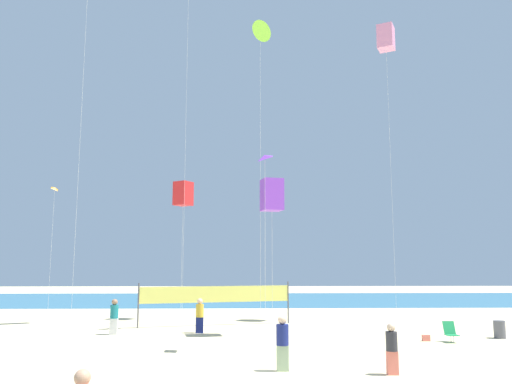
{
  "coord_description": "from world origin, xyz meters",
  "views": [
    {
      "loc": [
        -1.03,
        -17.64,
        3.46
      ],
      "look_at": [
        -0.28,
        10.53,
        7.48
      ],
      "focal_mm": 35.14,
      "sensor_mm": 36.0,
      "label": 1
    }
  ],
  "objects_px": {
    "beachgoer_teal_shirt": "(114,316)",
    "kite_orange_diamond": "(55,191)",
    "volleyball_net": "(216,296)",
    "kite_pink_box": "(386,38)",
    "beachgoer_charcoal_shirt": "(392,347)",
    "kite_violet_diamond": "(264,158)",
    "beach_handbag": "(426,338)",
    "kite_red_box": "(183,194)",
    "trash_barrel": "(500,329)",
    "folding_beach_chair": "(450,331)",
    "kite_lime_delta": "(260,32)",
    "kite_violet_box": "(272,195)",
    "beachgoer_navy_shirt": "(282,341)",
    "beachgoer_mustard_shirt": "(200,314)"
  },
  "relations": [
    {
      "from": "beachgoer_teal_shirt",
      "to": "kite_orange_diamond",
      "type": "distance_m",
      "value": 12.31
    },
    {
      "from": "volleyball_net",
      "to": "kite_pink_box",
      "type": "relative_size",
      "value": 0.45
    },
    {
      "from": "beachgoer_charcoal_shirt",
      "to": "kite_violet_diamond",
      "type": "bearing_deg",
      "value": 149.22
    },
    {
      "from": "kite_violet_diamond",
      "to": "kite_orange_diamond",
      "type": "relative_size",
      "value": 0.94
    },
    {
      "from": "beachgoer_teal_shirt",
      "to": "kite_pink_box",
      "type": "bearing_deg",
      "value": 100.32
    },
    {
      "from": "beachgoer_teal_shirt",
      "to": "beach_handbag",
      "type": "distance_m",
      "value": 14.8
    },
    {
      "from": "kite_red_box",
      "to": "trash_barrel",
      "type": "bearing_deg",
      "value": -27.71
    },
    {
      "from": "beachgoer_charcoal_shirt",
      "to": "kite_red_box",
      "type": "distance_m",
      "value": 19.37
    },
    {
      "from": "beachgoer_charcoal_shirt",
      "to": "trash_barrel",
      "type": "relative_size",
      "value": 1.97
    },
    {
      "from": "beachgoer_charcoal_shirt",
      "to": "kite_orange_diamond",
      "type": "relative_size",
      "value": 0.18
    },
    {
      "from": "volleyball_net",
      "to": "kite_pink_box",
      "type": "distance_m",
      "value": 19.67
    },
    {
      "from": "kite_orange_diamond",
      "to": "volleyball_net",
      "type": "bearing_deg",
      "value": -21.12
    },
    {
      "from": "trash_barrel",
      "to": "folding_beach_chair",
      "type": "bearing_deg",
      "value": -159.11
    },
    {
      "from": "kite_pink_box",
      "to": "kite_lime_delta",
      "type": "xyz_separation_m",
      "value": [
        -8.32,
        -3.55,
        -1.45
      ]
    },
    {
      "from": "kite_violet_diamond",
      "to": "kite_violet_box",
      "type": "xyz_separation_m",
      "value": [
        0.57,
        4.54,
        -0.9
      ]
    },
    {
      "from": "kite_red_box",
      "to": "kite_lime_delta",
      "type": "bearing_deg",
      "value": -46.1
    },
    {
      "from": "volleyball_net",
      "to": "kite_pink_box",
      "type": "bearing_deg",
      "value": 8.85
    },
    {
      "from": "beachgoer_teal_shirt",
      "to": "beach_handbag",
      "type": "bearing_deg",
      "value": 72.4
    },
    {
      "from": "kite_violet_diamond",
      "to": "kite_lime_delta",
      "type": "height_order",
      "value": "kite_lime_delta"
    },
    {
      "from": "beachgoer_navy_shirt",
      "to": "beach_handbag",
      "type": "distance_m",
      "value": 9.31
    },
    {
      "from": "beach_handbag",
      "to": "beachgoer_charcoal_shirt",
      "type": "bearing_deg",
      "value": -117.59
    },
    {
      "from": "beachgoer_navy_shirt",
      "to": "kite_lime_delta",
      "type": "bearing_deg",
      "value": 13.47
    },
    {
      "from": "kite_orange_diamond",
      "to": "beachgoer_charcoal_shirt",
      "type": "bearing_deg",
      "value": -44.64
    },
    {
      "from": "trash_barrel",
      "to": "kite_orange_diamond",
      "type": "relative_size",
      "value": 0.09
    },
    {
      "from": "beachgoer_mustard_shirt",
      "to": "beachgoer_charcoal_shirt",
      "type": "xyz_separation_m",
      "value": [
        6.88,
        -9.68,
        -0.07
      ]
    },
    {
      "from": "volleyball_net",
      "to": "kite_violet_box",
      "type": "height_order",
      "value": "kite_violet_box"
    },
    {
      "from": "beachgoer_navy_shirt",
      "to": "kite_lime_delta",
      "type": "xyz_separation_m",
      "value": [
        -0.35,
        10.23,
        15.62
      ]
    },
    {
      "from": "beachgoer_navy_shirt",
      "to": "kite_violet_box",
      "type": "relative_size",
      "value": 0.23
    },
    {
      "from": "beachgoer_charcoal_shirt",
      "to": "volleyball_net",
      "type": "relative_size",
      "value": 0.19
    },
    {
      "from": "beachgoer_mustard_shirt",
      "to": "beachgoer_navy_shirt",
      "type": "xyz_separation_m",
      "value": [
        3.47,
        -9.04,
        0.04
      ]
    },
    {
      "from": "beachgoer_navy_shirt",
      "to": "kite_orange_diamond",
      "type": "xyz_separation_m",
      "value": [
        -13.79,
        16.35,
        7.25
      ]
    },
    {
      "from": "folding_beach_chair",
      "to": "kite_violet_box",
      "type": "distance_m",
      "value": 10.32
    },
    {
      "from": "kite_orange_diamond",
      "to": "beach_handbag",
      "type": "bearing_deg",
      "value": -26.2
    },
    {
      "from": "folding_beach_chair",
      "to": "volleyball_net",
      "type": "bearing_deg",
      "value": -174.96
    },
    {
      "from": "kite_pink_box",
      "to": "kite_red_box",
      "type": "bearing_deg",
      "value": 173.69
    },
    {
      "from": "beachgoer_charcoal_shirt",
      "to": "kite_lime_delta",
      "type": "relative_size",
      "value": 0.09
    },
    {
      "from": "trash_barrel",
      "to": "kite_violet_diamond",
      "type": "relative_size",
      "value": 0.1
    },
    {
      "from": "beachgoer_teal_shirt",
      "to": "kite_lime_delta",
      "type": "distance_m",
      "value": 17.35
    },
    {
      "from": "trash_barrel",
      "to": "kite_violet_box",
      "type": "height_order",
      "value": "kite_violet_box"
    },
    {
      "from": "beach_handbag",
      "to": "kite_lime_delta",
      "type": "distance_m",
      "value": 18.44
    },
    {
      "from": "beachgoer_teal_shirt",
      "to": "kite_lime_delta",
      "type": "height_order",
      "value": "kite_lime_delta"
    },
    {
      "from": "kite_lime_delta",
      "to": "folding_beach_chair",
      "type": "bearing_deg",
      "value": -27.84
    },
    {
      "from": "beachgoer_mustard_shirt",
      "to": "kite_violet_diamond",
      "type": "relative_size",
      "value": 0.21
    },
    {
      "from": "kite_red_box",
      "to": "beachgoer_teal_shirt",
      "type": "bearing_deg",
      "value": -110.33
    },
    {
      "from": "beachgoer_charcoal_shirt",
      "to": "kite_red_box",
      "type": "xyz_separation_m",
      "value": [
        -8.57,
        15.87,
        7.07
      ]
    },
    {
      "from": "trash_barrel",
      "to": "kite_violet_box",
      "type": "relative_size",
      "value": 0.11
    },
    {
      "from": "beachgoer_navy_shirt",
      "to": "folding_beach_chair",
      "type": "bearing_deg",
      "value": -42.21
    },
    {
      "from": "beachgoer_navy_shirt",
      "to": "kite_violet_diamond",
      "type": "bearing_deg",
      "value": 18.67
    },
    {
      "from": "kite_lime_delta",
      "to": "kite_red_box",
      "type": "distance_m",
      "value": 11.1
    },
    {
      "from": "beachgoer_charcoal_shirt",
      "to": "beach_handbag",
      "type": "xyz_separation_m",
      "value": [
        3.54,
        6.78,
        -0.71
      ]
    }
  ]
}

